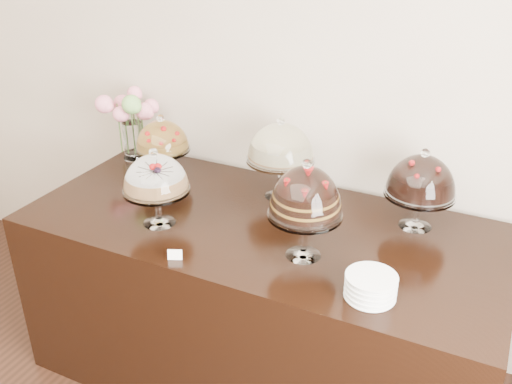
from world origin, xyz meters
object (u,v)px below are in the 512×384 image
at_px(cake_stand_choco_layer, 306,196).
at_px(cake_stand_fruit_tart, 162,139).
at_px(cake_stand_dark_choco, 421,179).
at_px(display_counter, 260,301).
at_px(cake_stand_cheesecake, 281,146).
at_px(cake_stand_sugar_sponge, 156,177).
at_px(plate_stack, 371,287).
at_px(flower_vase, 130,116).

height_order(cake_stand_choco_layer, cake_stand_fruit_tart, cake_stand_choco_layer).
height_order(cake_stand_dark_choco, cake_stand_fruit_tart, cake_stand_dark_choco).
xyz_separation_m(display_counter, cake_stand_cheesecake, (-0.03, 0.28, 0.72)).
bearing_deg(cake_stand_sugar_sponge, plate_stack, -6.62).
xyz_separation_m(cake_stand_sugar_sponge, plate_stack, (1.03, -0.12, -0.18)).
bearing_deg(cake_stand_choco_layer, cake_stand_cheesecake, 124.30).
xyz_separation_m(cake_stand_cheesecake, cake_stand_dark_choco, (0.68, -0.00, -0.04)).
relative_size(cake_stand_fruit_tart, flower_vase, 0.87).
distance_m(display_counter, plate_stack, 0.85).
relative_size(cake_stand_sugar_sponge, flower_vase, 0.91).
relative_size(display_counter, flower_vase, 5.46).
height_order(cake_stand_choco_layer, cake_stand_dark_choco, cake_stand_choco_layer).
bearing_deg(cake_stand_dark_choco, flower_vase, 177.62).
xyz_separation_m(cake_stand_choco_layer, flower_vase, (-1.26, 0.52, -0.03)).
distance_m(cake_stand_cheesecake, flower_vase, 0.95).
bearing_deg(cake_stand_sugar_sponge, cake_stand_fruit_tart, 121.28).
relative_size(cake_stand_sugar_sponge, cake_stand_cheesecake, 0.89).
xyz_separation_m(cake_stand_dark_choco, flower_vase, (-1.62, 0.07, 0.02)).
distance_m(cake_stand_cheesecake, cake_stand_dark_choco, 0.68).
height_order(cake_stand_dark_choco, flower_vase, flower_vase).
bearing_deg(cake_stand_dark_choco, cake_stand_sugar_sponge, -155.31).
xyz_separation_m(cake_stand_sugar_sponge, flower_vase, (-0.56, 0.56, 0.02)).
bearing_deg(cake_stand_dark_choco, display_counter, -156.28).
bearing_deg(cake_stand_cheesecake, flower_vase, 176.06).
relative_size(cake_stand_sugar_sponge, plate_stack, 1.97).
height_order(display_counter, cake_stand_cheesecake, cake_stand_cheesecake).
xyz_separation_m(cake_stand_sugar_sponge, cake_stand_choco_layer, (0.70, 0.04, 0.05)).
bearing_deg(cake_stand_fruit_tart, plate_stack, -23.02).
height_order(cake_stand_cheesecake, plate_stack, cake_stand_cheesecake).
height_order(display_counter, flower_vase, flower_vase).
distance_m(display_counter, cake_stand_dark_choco, 0.98).
xyz_separation_m(cake_stand_fruit_tart, flower_vase, (-0.30, 0.13, 0.04)).
xyz_separation_m(cake_stand_fruit_tart, plate_stack, (1.28, -0.55, -0.17)).
bearing_deg(cake_stand_cheesecake, display_counter, -83.63).
bearing_deg(flower_vase, cake_stand_sugar_sponge, -44.75).
bearing_deg(plate_stack, cake_stand_cheesecake, 136.31).
bearing_deg(cake_stand_dark_choco, cake_stand_cheesecake, 179.82).
xyz_separation_m(cake_stand_sugar_sponge, cake_stand_fruit_tart, (-0.26, 0.43, -0.02)).
bearing_deg(cake_stand_dark_choco, cake_stand_choco_layer, -129.22).
height_order(cake_stand_dark_choco, plate_stack, cake_stand_dark_choco).
bearing_deg(display_counter, plate_stack, -28.16).
bearing_deg(cake_stand_fruit_tart, cake_stand_sugar_sponge, -58.72).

